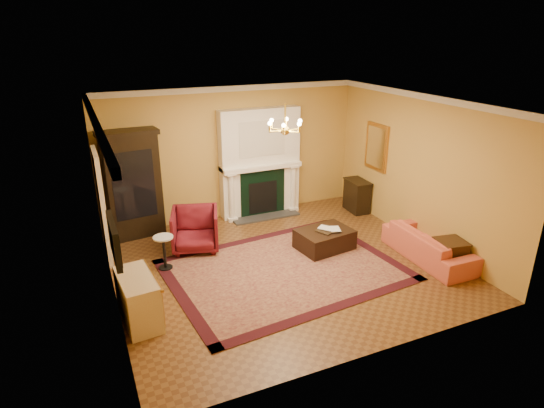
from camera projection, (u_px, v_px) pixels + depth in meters
floor at (284, 265)px, 8.53m from camera, size 6.00×5.50×0.02m
ceiling at (285, 103)px, 7.44m from camera, size 6.00×5.50×0.02m
wall_back at (232, 153)px, 10.34m from camera, size 6.00×0.02×3.00m
wall_front at (380, 257)px, 5.63m from camera, size 6.00×0.02×3.00m
wall_left at (104, 216)px, 6.85m from camera, size 0.02×5.50×3.00m
wall_right at (420, 169)px, 9.12m from camera, size 0.02×5.50×3.00m
fireplace at (260, 165)px, 10.52m from camera, size 1.90×0.70×2.50m
crown_molding at (263, 99)px, 8.28m from camera, size 6.00×5.50×0.12m
doorway at (102, 206)px, 8.48m from camera, size 0.08×1.05×2.10m
tv_panel at (114, 240)px, 6.41m from camera, size 0.09×0.95×0.58m
gilt_mirror at (377, 147)px, 10.25m from camera, size 0.06×0.76×1.05m
chandelier at (285, 127)px, 7.59m from camera, size 0.63×0.55×0.53m
oriental_rug at (284, 270)px, 8.33m from camera, size 4.34×3.41×0.02m
china_cabinet at (133, 187)px, 9.39m from camera, size 1.14×0.63×2.17m
wingback_armchair at (195, 228)px, 9.00m from camera, size 1.09×1.06×0.92m
pedestal_table at (164, 250)px, 8.26m from camera, size 0.36×0.36×0.65m
commode at (138, 299)px, 6.77m from camera, size 0.56×1.04×0.75m
coral_sofa at (429, 240)px, 8.63m from camera, size 0.63×1.97×0.76m
end_table at (450, 255)px, 8.30m from camera, size 0.54×0.54×0.54m
console_table at (357, 196)px, 10.94m from camera, size 0.42×0.69×0.74m
leather_ottoman at (324, 239)px, 9.08m from camera, size 1.14×0.89×0.39m
ottoman_tray at (327, 230)px, 8.99m from camera, size 0.50×0.46×0.03m
book_a at (324, 224)px, 8.88m from camera, size 0.18×0.15×0.28m
book_b at (330, 223)px, 8.92m from camera, size 0.20×0.08×0.27m
topiary_left at (236, 158)px, 10.17m from camera, size 0.15×0.15×0.40m
topiary_right at (281, 152)px, 10.58m from camera, size 0.15×0.15×0.41m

